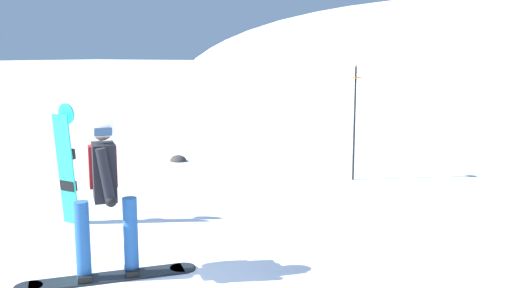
{
  "coord_description": "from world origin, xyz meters",
  "views": [
    {
      "loc": [
        3.93,
        -3.89,
        2.32
      ],
      "look_at": [
        -0.05,
        3.21,
        1.0
      ],
      "focal_mm": 39.48,
      "sensor_mm": 36.0,
      "label": 1
    }
  ],
  "objects_px": {
    "piste_marker_near": "(355,114)",
    "rock_mid": "(178,161)",
    "snowboarder_main": "(105,192)",
    "spare_snowboard": "(66,164)"
  },
  "relations": [
    {
      "from": "spare_snowboard",
      "to": "rock_mid",
      "type": "distance_m",
      "value": 4.68
    },
    {
      "from": "snowboarder_main",
      "to": "rock_mid",
      "type": "xyz_separation_m",
      "value": [
        -3.25,
        5.5,
        -0.92
      ]
    },
    {
      "from": "rock_mid",
      "to": "spare_snowboard",
      "type": "bearing_deg",
      "value": -71.66
    },
    {
      "from": "spare_snowboard",
      "to": "piste_marker_near",
      "type": "distance_m",
      "value": 5.15
    },
    {
      "from": "piste_marker_near",
      "to": "rock_mid",
      "type": "height_order",
      "value": "piste_marker_near"
    },
    {
      "from": "spare_snowboard",
      "to": "rock_mid",
      "type": "relative_size",
      "value": 4.36
    },
    {
      "from": "rock_mid",
      "to": "piste_marker_near",
      "type": "bearing_deg",
      "value": 1.92
    },
    {
      "from": "spare_snowboard",
      "to": "piste_marker_near",
      "type": "bearing_deg",
      "value": 61.3
    },
    {
      "from": "snowboarder_main",
      "to": "rock_mid",
      "type": "relative_size",
      "value": 4.5
    },
    {
      "from": "snowboarder_main",
      "to": "piste_marker_near",
      "type": "distance_m",
      "value": 5.68
    }
  ]
}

